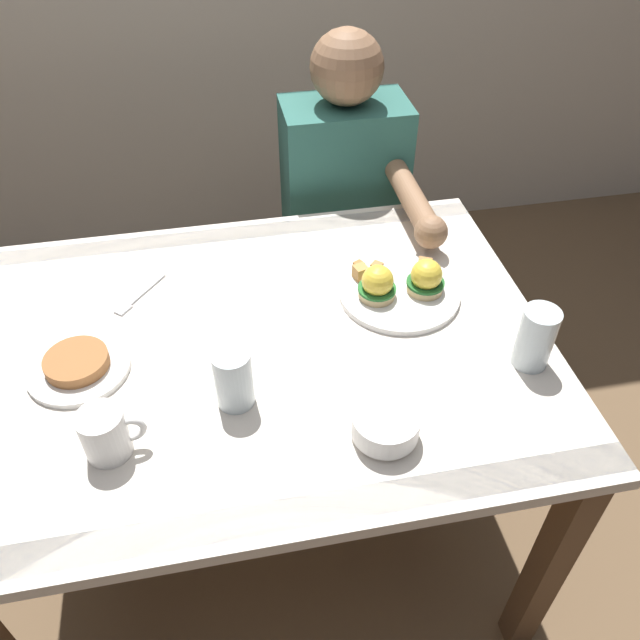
# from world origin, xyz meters

# --- Properties ---
(ground_plane) EXTENTS (6.00, 6.00, 0.00)m
(ground_plane) POSITION_xyz_m (0.00, 0.00, 0.00)
(ground_plane) COLOR brown
(dining_table) EXTENTS (1.20, 0.90, 0.74)m
(dining_table) POSITION_xyz_m (0.00, 0.00, 0.63)
(dining_table) COLOR silver
(dining_table) RESTS_ON ground_plane
(eggs_benedict_plate) EXTENTS (0.27, 0.27, 0.09)m
(eggs_benedict_plate) POSITION_xyz_m (0.33, 0.09, 0.77)
(eggs_benedict_plate) COLOR white
(eggs_benedict_plate) RESTS_ON dining_table
(fruit_bowl) EXTENTS (0.12, 0.12, 0.05)m
(fruit_bowl) POSITION_xyz_m (0.19, -0.28, 0.77)
(fruit_bowl) COLOR white
(fruit_bowl) RESTS_ON dining_table
(coffee_mug) EXTENTS (0.11, 0.08, 0.09)m
(coffee_mug) POSITION_xyz_m (-0.28, -0.22, 0.79)
(coffee_mug) COLOR white
(coffee_mug) RESTS_ON dining_table
(fork) EXTENTS (0.11, 0.13, 0.00)m
(fork) POSITION_xyz_m (-0.24, 0.19, 0.74)
(fork) COLOR silver
(fork) RESTS_ON dining_table
(water_glass_near) EXTENTS (0.07, 0.07, 0.12)m
(water_glass_near) POSITION_xyz_m (-0.06, -0.15, 0.79)
(water_glass_near) COLOR silver
(water_glass_near) RESTS_ON dining_table
(water_glass_far) EXTENTS (0.07, 0.07, 0.13)m
(water_glass_far) POSITION_xyz_m (0.52, -0.16, 0.80)
(water_glass_far) COLOR silver
(water_glass_far) RESTS_ON dining_table
(side_plate) EXTENTS (0.20, 0.20, 0.04)m
(side_plate) POSITION_xyz_m (-0.35, -0.01, 0.75)
(side_plate) COLOR white
(side_plate) RESTS_ON dining_table
(diner_person) EXTENTS (0.34, 0.54, 1.14)m
(diner_person) POSITION_xyz_m (0.33, 0.60, 0.65)
(diner_person) COLOR #33333D
(diner_person) RESTS_ON ground_plane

